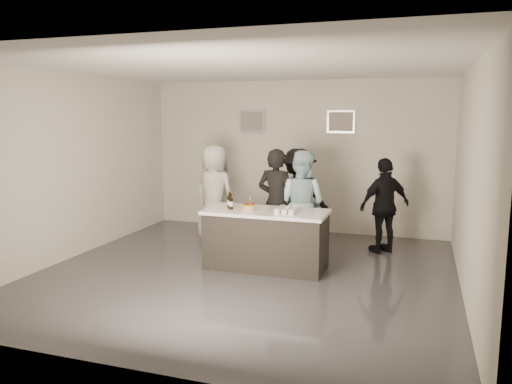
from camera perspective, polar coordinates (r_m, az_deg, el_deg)
floor at (r=7.51m, az=-1.22°, el=-9.26°), size 6.00×6.00×0.00m
ceiling at (r=7.17m, az=-1.30°, el=14.16°), size 6.00×6.00×0.00m
wall_back at (r=10.05m, az=4.52°, el=4.05°), size 6.00×0.04×3.00m
wall_front at (r=4.51m, az=-14.20°, el=-2.10°), size 6.00×0.04×3.00m
wall_left at (r=8.67m, az=-20.30°, el=2.77°), size 0.04×6.00×3.00m
wall_right at (r=6.80m, az=23.28°, el=1.07°), size 0.04×6.00×3.00m
picture_left at (r=10.24m, az=-0.41°, el=8.09°), size 0.54×0.04×0.44m
picture_right at (r=9.81m, az=9.68°, el=7.93°), size 0.54×0.04×0.44m
bar_counter at (r=7.66m, az=1.16°, el=-5.41°), size 1.86×0.86×0.90m
cake at (r=7.55m, az=-0.81°, el=-1.82°), size 0.21×0.21×0.07m
beer_bottle_a at (r=7.75m, az=-3.07°, el=-0.86°), size 0.07×0.07×0.26m
beer_bottle_b at (r=7.62m, az=-2.90°, el=-1.02°), size 0.07×0.07×0.26m
tumbler_cluster at (r=7.39m, az=3.56°, el=-2.07°), size 0.30×0.40×0.08m
candles at (r=7.39m, az=-1.47°, el=-2.33°), size 0.24×0.08×0.01m
person_main_black at (r=8.25m, az=2.32°, el=-1.21°), size 0.71×0.52×1.79m
person_main_blue at (r=8.28m, az=5.19°, el=-1.30°), size 1.01×0.88×1.76m
person_guest_left at (r=9.24m, az=-4.76°, el=-0.15°), size 1.01×0.81×1.79m
person_guest_right at (r=8.72m, az=14.50°, el=-1.51°), size 0.98×0.91×1.62m
person_guest_back at (r=8.88m, az=4.77°, el=-0.66°), size 1.21×0.80×1.75m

